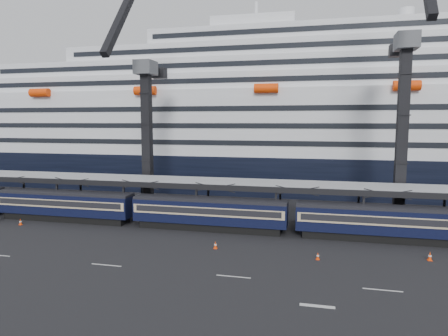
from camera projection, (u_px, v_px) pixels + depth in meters
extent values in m
plane|color=black|center=(263.00, 263.00, 37.50)|extent=(260.00, 260.00, 0.00)
cube|color=beige|center=(106.00, 265.00, 36.82)|extent=(3.00, 0.15, 0.02)
cube|color=beige|center=(233.00, 277.00, 34.08)|extent=(3.00, 0.15, 0.02)
cube|color=beige|center=(383.00, 290.00, 31.35)|extent=(3.00, 0.15, 0.02)
cube|color=beige|center=(317.00, 306.00, 28.62)|extent=(2.50, 0.40, 0.02)
cube|color=black|center=(66.00, 217.00, 53.50)|extent=(17.48, 2.40, 0.90)
cube|color=black|center=(65.00, 204.00, 53.30)|extent=(19.00, 2.80, 2.70)
cube|color=#C7B38D|center=(65.00, 202.00, 53.26)|extent=(18.62, 2.92, 1.05)
cube|color=black|center=(65.00, 201.00, 53.26)|extent=(17.86, 2.98, 0.70)
cube|color=black|center=(64.00, 193.00, 53.12)|extent=(19.00, 2.50, 0.35)
cube|color=black|center=(209.00, 226.00, 48.94)|extent=(17.48, 2.40, 0.90)
cube|color=black|center=(209.00, 212.00, 48.73)|extent=(19.00, 2.80, 2.70)
cube|color=#C7B38D|center=(209.00, 209.00, 48.70)|extent=(18.62, 2.92, 1.05)
cube|color=black|center=(209.00, 209.00, 48.69)|extent=(17.86, 2.98, 0.70)
cube|color=black|center=(209.00, 200.00, 48.56)|extent=(19.00, 2.50, 0.35)
cube|color=black|center=(382.00, 237.00, 44.37)|extent=(17.48, 2.40, 0.90)
cube|color=black|center=(383.00, 221.00, 44.17)|extent=(19.00, 2.80, 2.70)
cube|color=#C7B38D|center=(383.00, 218.00, 44.13)|extent=(18.62, 2.92, 1.05)
cube|color=black|center=(383.00, 218.00, 44.13)|extent=(17.86, 2.98, 0.70)
cube|color=black|center=(384.00, 208.00, 44.00)|extent=(19.00, 2.50, 0.35)
cube|color=gray|center=(278.00, 184.00, 50.41)|extent=(130.00, 6.00, 0.25)
cube|color=black|center=(276.00, 190.00, 47.55)|extent=(130.00, 0.25, 0.70)
cube|color=black|center=(281.00, 182.00, 53.35)|extent=(130.00, 0.25, 0.70)
cube|color=black|center=(24.00, 189.00, 62.56)|extent=(0.25, 0.25, 5.40)
cube|color=black|center=(57.00, 198.00, 54.86)|extent=(0.25, 0.25, 5.40)
cube|color=black|center=(81.00, 191.00, 60.27)|extent=(0.25, 0.25, 5.40)
cube|color=black|center=(124.00, 202.00, 52.58)|extent=(0.25, 0.25, 5.40)
cube|color=black|center=(142.00, 194.00, 57.99)|extent=(0.25, 0.25, 5.40)
cube|color=black|center=(196.00, 205.00, 50.30)|extent=(0.25, 0.25, 5.40)
cube|color=black|center=(208.00, 197.00, 55.71)|extent=(0.25, 0.25, 5.40)
cube|color=black|center=(276.00, 209.00, 48.01)|extent=(0.25, 0.25, 5.40)
cube|color=black|center=(280.00, 200.00, 53.43)|extent=(0.25, 0.25, 5.40)
cube|color=black|center=(363.00, 214.00, 45.73)|extent=(0.25, 0.25, 5.40)
cube|color=black|center=(358.00, 204.00, 51.15)|extent=(0.25, 0.25, 5.40)
cube|color=black|center=(444.00, 208.00, 48.87)|extent=(0.25, 0.25, 5.40)
cube|color=black|center=(294.00, 169.00, 81.57)|extent=(200.00, 28.00, 7.00)
cube|color=silver|center=(294.00, 123.00, 80.48)|extent=(190.00, 26.88, 12.00)
cube|color=silver|center=(295.00, 85.00, 79.62)|extent=(160.00, 24.64, 3.00)
cube|color=black|center=(291.00, 78.00, 67.66)|extent=(153.60, 0.12, 0.90)
cube|color=silver|center=(296.00, 70.00, 79.27)|extent=(124.00, 21.84, 3.00)
cube|color=black|center=(292.00, 62.00, 68.67)|extent=(119.04, 0.12, 0.90)
cube|color=silver|center=(296.00, 54.00, 78.93)|extent=(90.00, 19.04, 3.00)
cube|color=black|center=(293.00, 45.00, 69.68)|extent=(86.40, 0.12, 0.90)
cube|color=silver|center=(296.00, 39.00, 78.59)|extent=(56.00, 16.24, 3.00)
cube|color=black|center=(294.00, 29.00, 70.69)|extent=(53.76, 0.12, 0.90)
cube|color=silver|center=(256.00, 28.00, 80.13)|extent=(16.00, 12.00, 2.50)
cylinder|color=silver|center=(406.00, 17.00, 73.68)|extent=(2.80, 2.80, 3.00)
cylinder|color=#FF4008|center=(40.00, 93.00, 77.19)|extent=(4.00, 1.60, 1.60)
cylinder|color=#FF4008|center=(145.00, 91.00, 72.17)|extent=(4.00, 1.60, 1.60)
cylinder|color=#FF4008|center=(266.00, 88.00, 67.15)|extent=(4.00, 1.60, 1.60)
cylinder|color=#FF4008|center=(407.00, 86.00, 62.13)|extent=(4.00, 1.60, 1.60)
cube|color=#4A4C51|center=(149.00, 203.00, 60.32)|extent=(4.50, 4.50, 2.00)
cube|color=black|center=(147.00, 137.00, 59.17)|extent=(1.30, 1.30, 18.00)
cube|color=#4A4C51|center=(146.00, 68.00, 58.02)|extent=(2.60, 3.20, 2.00)
cube|color=black|center=(126.00, 8.00, 51.64)|extent=(0.90, 12.26, 14.37)
cube|color=black|center=(153.00, 70.00, 60.46)|extent=(0.90, 5.04, 0.90)
cube|color=black|center=(159.00, 73.00, 62.92)|extent=(2.20, 1.60, 1.60)
cube|color=#4A4C51|center=(398.00, 217.00, 51.36)|extent=(4.50, 4.50, 2.00)
cube|color=black|center=(402.00, 131.00, 50.10)|extent=(1.30, 1.30, 20.00)
cube|color=#4A4C51|center=(407.00, 41.00, 48.84)|extent=(2.60, 3.20, 2.00)
cube|color=black|center=(402.00, 45.00, 51.54)|extent=(0.90, 5.60, 0.90)
cube|color=black|center=(398.00, 51.00, 54.27)|extent=(2.20, 1.60, 1.60)
cube|color=#FF4008|center=(21.00, 225.00, 51.24)|extent=(0.40, 0.40, 0.04)
cone|color=#FF4008|center=(21.00, 222.00, 51.20)|extent=(0.34, 0.34, 0.76)
cylinder|color=white|center=(21.00, 222.00, 51.20)|extent=(0.29, 0.29, 0.13)
cube|color=#FF4008|center=(215.00, 248.00, 41.65)|extent=(0.40, 0.40, 0.04)
cone|color=#FF4008|center=(215.00, 245.00, 41.60)|extent=(0.34, 0.34, 0.76)
cylinder|color=white|center=(215.00, 245.00, 41.60)|extent=(0.29, 0.29, 0.13)
cube|color=#FF4008|center=(318.00, 259.00, 38.32)|extent=(0.36, 0.36, 0.04)
cone|color=#FF4008|center=(318.00, 256.00, 38.28)|extent=(0.30, 0.30, 0.68)
cylinder|color=white|center=(318.00, 256.00, 38.28)|extent=(0.26, 0.26, 0.11)
cube|color=#FF4008|center=(430.00, 260.00, 38.06)|extent=(0.43, 0.43, 0.05)
cone|color=#FF4008|center=(430.00, 256.00, 38.01)|extent=(0.36, 0.36, 0.82)
cylinder|color=white|center=(430.00, 256.00, 38.01)|extent=(0.31, 0.31, 0.14)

